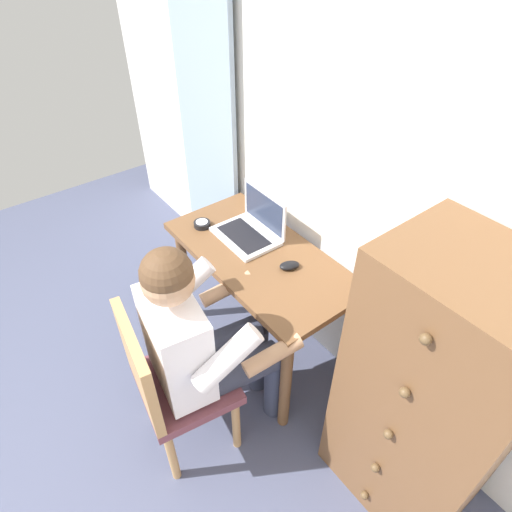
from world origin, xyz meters
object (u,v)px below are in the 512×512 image
at_px(chair, 170,381).
at_px(desk_clock, 202,224).
at_px(person_seated, 205,338).
at_px(computer_mouse, 290,265).
at_px(desk, 260,272).
at_px(laptop, 252,227).
at_px(dresser, 430,397).

relative_size(chair, desk_clock, 9.66).
bearing_deg(person_seated, computer_mouse, 97.76).
xyz_separation_m(person_seated, desk_clock, (-0.62, 0.38, 0.08)).
bearing_deg(desk, computer_mouse, 14.81).
distance_m(desk, laptop, 0.24).
bearing_deg(desk, chair, -71.55).
distance_m(desk, computer_mouse, 0.23).
bearing_deg(desk, dresser, 2.63).
xyz_separation_m(desk, computer_mouse, (0.18, 0.05, 0.15)).
bearing_deg(desk_clock, dresser, 6.38).
bearing_deg(laptop, computer_mouse, -2.85).
bearing_deg(chair, dresser, 42.60).
distance_m(person_seated, computer_mouse, 0.55).
distance_m(chair, desk_clock, 0.86).
distance_m(dresser, person_seated, 0.92).
distance_m(chair, person_seated, 0.26).
height_order(laptop, computer_mouse, laptop).
bearing_deg(person_seated, chair, -97.88).
xyz_separation_m(chair, person_seated, (0.02, 0.18, 0.18)).
bearing_deg(laptop, desk, -22.74).
bearing_deg(computer_mouse, laptop, -160.59).
height_order(desk, chair, chair).
bearing_deg(person_seated, dresser, 35.39).
bearing_deg(chair, computer_mouse, 93.84).
height_order(dresser, laptop, dresser).
xyz_separation_m(desk, dresser, (1.00, 0.05, 0.06)).
distance_m(chair, computer_mouse, 0.76).
relative_size(dresser, desk_clock, 14.57).
relative_size(chair, laptop, 2.53).
height_order(dresser, desk_clock, dresser).
height_order(dresser, person_seated, dresser).
relative_size(dresser, computer_mouse, 13.11).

